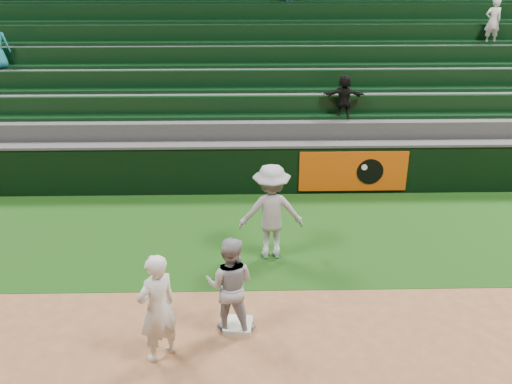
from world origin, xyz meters
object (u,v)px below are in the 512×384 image
first_baseman (157,308)px  baserunner (230,285)px  first_base (238,325)px  base_coach (271,212)px

first_baseman → baserunner: (1.03, 0.67, -0.06)m
first_baseman → first_base: bearing=167.6°
first_base → first_baseman: first_baseman is taller
first_base → baserunner: 0.77m
first_baseman → base_coach: 3.41m
baserunner → base_coach: base_coach is taller
first_base → first_baseman: bearing=-150.5°
first_baseman → baserunner: first_baseman is taller
first_base → first_baseman: 1.55m
base_coach → baserunner: bearing=68.4°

